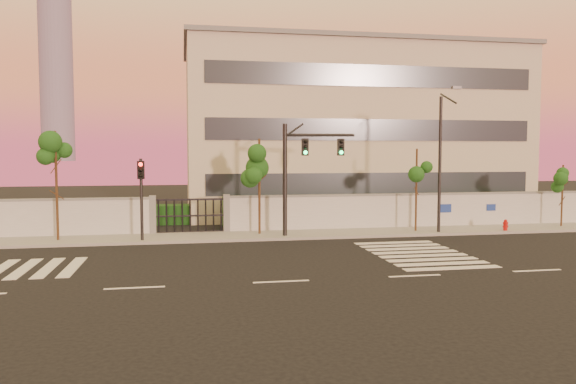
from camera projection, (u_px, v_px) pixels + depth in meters
name	position (u px, v px, depth m)	size (l,w,h in m)	color
ground	(281.00, 282.00, 19.74)	(120.00, 120.00, 0.00)	black
sidewalk	(248.00, 236.00, 30.03)	(60.00, 3.00, 0.15)	gray
perimeter_wall	(246.00, 214.00, 31.45)	(60.00, 0.36, 2.20)	#AEB1B5
hedge_row	(259.00, 213.00, 34.34)	(41.00, 4.25, 1.80)	black
institutional_building	(348.00, 131.00, 42.50)	(24.40, 12.40, 12.25)	beige
distant_skyscraper	(55.00, 36.00, 277.94)	(16.00, 16.00, 118.00)	slate
road_markings	(228.00, 262.00, 23.13)	(57.00, 7.62, 0.02)	silver
street_tree_c	(56.00, 161.00, 27.92)	(1.54, 1.23, 5.60)	#382314
street_tree_d	(260.00, 165.00, 30.09)	(1.58, 1.26, 5.27)	#382314
street_tree_e	(417.00, 171.00, 31.25)	(1.35, 1.07, 4.74)	#382314
street_tree_f	(563.00, 182.00, 33.31)	(1.33, 1.06, 3.79)	#382314
traffic_signal_main	(299.00, 166.00, 29.52)	(3.81, 0.71, 6.04)	black
traffic_signal_secondary	(141.00, 190.00, 27.92)	(0.33, 0.33, 4.23)	black
streetlight_east	(441.00, 157.00, 30.57)	(0.47, 1.91, 7.93)	black
fire_hydrant	(505.00, 226.00, 31.57)	(0.29, 0.29, 0.77)	#A80D0B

